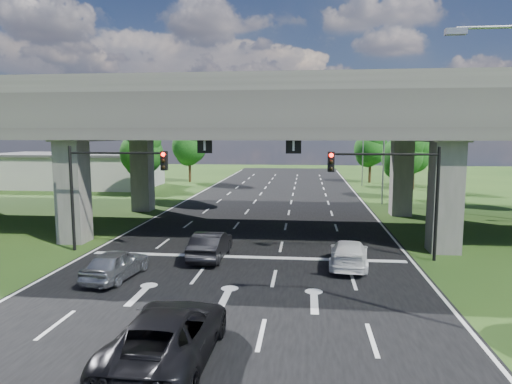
% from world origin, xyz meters
% --- Properties ---
extents(ground, '(160.00, 160.00, 0.00)m').
position_xyz_m(ground, '(0.00, 0.00, 0.00)').
color(ground, '#1F3F14').
rests_on(ground, ground).
extents(road, '(18.00, 120.00, 0.03)m').
position_xyz_m(road, '(0.00, 10.00, 0.01)').
color(road, black).
rests_on(road, ground).
extents(overpass, '(80.00, 15.00, 10.00)m').
position_xyz_m(overpass, '(0.00, 12.00, 7.92)').
color(overpass, '#312F2D').
rests_on(overpass, ground).
extents(warehouse, '(20.00, 10.00, 4.00)m').
position_xyz_m(warehouse, '(-26.00, 35.00, 2.00)').
color(warehouse, '#9E9E99').
rests_on(warehouse, ground).
extents(signal_right, '(5.76, 0.54, 6.00)m').
position_xyz_m(signal_right, '(7.82, 3.94, 4.19)').
color(signal_right, black).
rests_on(signal_right, ground).
extents(signal_left, '(5.76, 0.54, 6.00)m').
position_xyz_m(signal_left, '(-7.82, 3.94, 4.19)').
color(signal_left, black).
rests_on(signal_left, ground).
extents(streetlight_far, '(3.38, 0.25, 10.00)m').
position_xyz_m(streetlight_far, '(10.10, 24.00, 5.85)').
color(streetlight_far, gray).
rests_on(streetlight_far, ground).
extents(streetlight_beyond, '(3.38, 0.25, 10.00)m').
position_xyz_m(streetlight_beyond, '(10.10, 40.00, 5.85)').
color(streetlight_beyond, gray).
rests_on(streetlight_beyond, ground).
extents(tree_left_near, '(4.50, 4.50, 7.80)m').
position_xyz_m(tree_left_near, '(-13.95, 26.00, 4.82)').
color(tree_left_near, black).
rests_on(tree_left_near, ground).
extents(tree_left_mid, '(3.91, 3.90, 6.76)m').
position_xyz_m(tree_left_mid, '(-16.95, 34.00, 4.17)').
color(tree_left_mid, black).
rests_on(tree_left_mid, ground).
extents(tree_left_far, '(4.80, 4.80, 8.32)m').
position_xyz_m(tree_left_far, '(-12.95, 42.00, 5.14)').
color(tree_left_far, black).
rests_on(tree_left_far, ground).
extents(tree_right_near, '(4.20, 4.20, 7.28)m').
position_xyz_m(tree_right_near, '(13.05, 28.00, 4.50)').
color(tree_right_near, black).
rests_on(tree_right_near, ground).
extents(tree_right_mid, '(3.91, 3.90, 6.76)m').
position_xyz_m(tree_right_mid, '(16.05, 36.00, 4.17)').
color(tree_right_mid, black).
rests_on(tree_right_mid, ground).
extents(tree_right_far, '(4.50, 4.50, 7.80)m').
position_xyz_m(tree_right_far, '(12.05, 44.00, 4.82)').
color(tree_right_far, black).
rests_on(tree_right_far, ground).
extents(car_silver, '(2.11, 4.22, 1.38)m').
position_xyz_m(car_silver, '(-5.40, -0.86, 0.72)').
color(car_silver, '#ACAFB4').
rests_on(car_silver, road).
extents(car_dark, '(1.63, 4.50, 1.47)m').
position_xyz_m(car_dark, '(-1.80, 3.00, 0.77)').
color(car_dark, black).
rests_on(car_dark, road).
extents(car_white, '(2.30, 4.72, 1.32)m').
position_xyz_m(car_white, '(5.40, 2.29, 0.69)').
color(car_white, silver).
rests_on(car_white, road).
extents(car_trailing, '(2.75, 5.84, 1.61)m').
position_xyz_m(car_trailing, '(-0.73, -8.08, 0.84)').
color(car_trailing, black).
rests_on(car_trailing, road).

